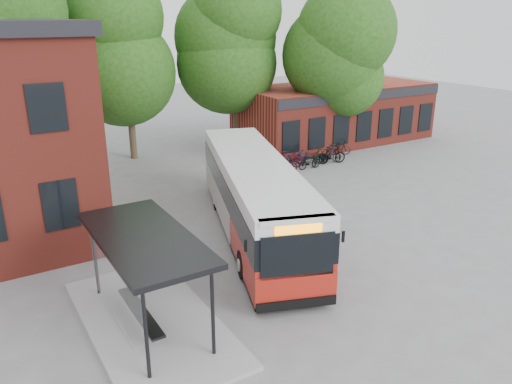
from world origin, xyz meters
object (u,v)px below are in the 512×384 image
bus_shelter (148,280)px  bicycle_6 (319,157)px  city_bus (255,198)px  bicycle_1 (288,159)px  bicycle_7 (332,155)px  bicycle_2 (293,158)px  bicycle_3 (309,161)px  bicycle_4 (311,156)px  bicycle_0 (281,165)px  bicycle_5 (330,156)px  bicycle_extra_0 (337,148)px

bus_shelter → bicycle_6: bus_shelter is taller
city_bus → bicycle_1: bearing=66.2°
bicycle_6 → bicycle_7: 0.86m
bicycle_2 → bicycle_3: (0.50, -0.98, -0.03)m
bus_shelter → bicycle_2: bearing=40.5°
bicycle_1 → bicycle_7: 2.92m
bicycle_4 → bus_shelter: bearing=151.7°
bicycle_0 → bicycle_5: bicycle_0 is taller
bus_shelter → bicycle_2: size_ratio=3.66×
bicycle_2 → bicycle_4: bearing=-87.5°
bicycle_0 → bicycle_3: size_ratio=1.20×
bicycle_1 → bicycle_3: size_ratio=1.15×
bicycle_3 → bicycle_5: size_ratio=1.01×
city_bus → bicycle_7: size_ratio=6.87×
bicycle_0 → bicycle_1: size_ratio=1.04×
bicycle_2 → bicycle_7: size_ratio=1.05×
bus_shelter → bicycle_0: bus_shelter is taller
bicycle_0 → bicycle_6: 2.95m
bicycle_2 → bicycle_5: bicycle_2 is taller
city_bus → bicycle_6: (8.67, 6.69, -1.12)m
bicycle_0 → bicycle_1: bearing=-34.8°
bus_shelter → bicycle_0: 15.67m
bicycle_4 → bicycle_7: (1.06, -0.74, 0.07)m
bicycle_3 → bicycle_4: (0.82, 0.95, 0.00)m
bus_shelter → bicycle_extra_0: bearing=34.7°
bus_shelter → bicycle_3: size_ratio=4.49×
bicycle_7 → bicycle_extra_0: bearing=-34.9°
bicycle_0 → bicycle_3: bicycle_0 is taller
bicycle_0 → bicycle_5: 3.74m
bicycle_3 → bicycle_extra_0: bearing=-63.8°
bus_shelter → bicycle_3: bearing=36.8°
city_bus → bicycle_5: bearing=54.3°
bicycle_1 → bicycle_7: (2.86, -0.60, 0.01)m
bus_shelter → bicycle_0: size_ratio=3.74×
bicycle_7 → bicycle_extra_0: size_ratio=0.96×
bus_shelter → bicycle_extra_0: 20.76m
bicycle_0 → bicycle_6: bearing=-64.6°
bicycle_4 → bicycle_7: size_ratio=0.99×
bicycle_2 → bicycle_7: 2.51m
bicycle_1 → bicycle_7: bicycle_7 is taller
bicycle_1 → bicycle_extra_0: size_ratio=0.95×
bicycle_4 → bicycle_7: bicycle_7 is taller
city_bus → bicycle_2: (7.11, 7.24, -1.08)m
city_bus → bicycle_4: bearing=59.9°
bicycle_5 → bicycle_1: bearing=90.4°
city_bus → bicycle_7: bearing=53.7°
bicycle_extra_0 → bicycle_5: bearing=151.7°
bicycle_0 → bicycle_7: (3.77, 0.04, 0.05)m
bicycle_5 → bicycle_6: bearing=92.9°
bicycle_0 → bicycle_3: 1.90m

